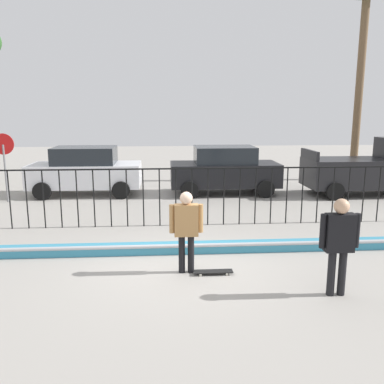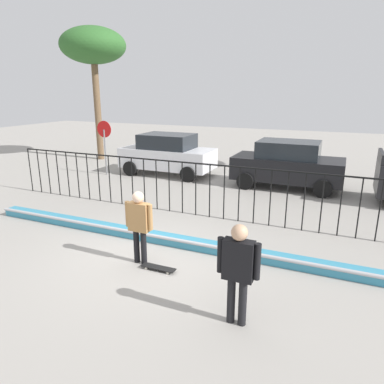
{
  "view_description": "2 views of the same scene",
  "coord_description": "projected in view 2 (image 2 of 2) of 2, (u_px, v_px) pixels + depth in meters",
  "views": [
    {
      "loc": [
        -0.33,
        -8.25,
        3.3
      ],
      "look_at": [
        0.43,
        2.52,
        1.12
      ],
      "focal_mm": 37.83,
      "sensor_mm": 36.0,
      "label": 1
    },
    {
      "loc": [
        4.14,
        -6.65,
        3.82
      ],
      "look_at": [
        0.21,
        2.37,
        0.99
      ],
      "focal_mm": 33.06,
      "sensor_mm": 36.0,
      "label": 2
    }
  ],
  "objects": [
    {
      "name": "ground_plane",
      "position": [
        145.0,
        255.0,
        8.51
      ],
      "size": [
        60.0,
        60.0,
        0.0
      ],
      "primitive_type": "plane",
      "color": "#9E9991"
    },
    {
      "name": "bowl_coping_ledge",
      "position": [
        161.0,
        238.0,
        9.22
      ],
      "size": [
        11.0,
        0.4,
        0.27
      ],
      "color": "teal",
      "rests_on": "ground"
    },
    {
      "name": "perimeter_fence",
      "position": [
        196.0,
        183.0,
        10.99
      ],
      "size": [
        14.04,
        0.04,
        1.7
      ],
      "color": "black",
      "rests_on": "ground"
    },
    {
      "name": "skateboarder",
      "position": [
        139.0,
        221.0,
        7.87
      ],
      "size": [
        0.69,
        0.26,
        1.71
      ],
      "rotation": [
        0.0,
        0.0,
        0.36
      ],
      "color": "black",
      "rests_on": "ground"
    },
    {
      "name": "skateboard",
      "position": [
        158.0,
        268.0,
        7.8
      ],
      "size": [
        0.8,
        0.2,
        0.07
      ],
      "rotation": [
        0.0,
        0.0,
        0.14
      ],
      "color": "black",
      "rests_on": "ground"
    },
    {
      "name": "camera_operator",
      "position": [
        238.0,
        266.0,
        5.75
      ],
      "size": [
        0.73,
        0.27,
        1.8
      ],
      "rotation": [
        0.0,
        0.0,
        2.13
      ],
      "color": "black",
      "rests_on": "ground"
    },
    {
      "name": "parked_car_white",
      "position": [
        168.0,
        154.0,
        16.48
      ],
      "size": [
        4.3,
        2.12,
        1.9
      ],
      "rotation": [
        0.0,
        0.0,
        -0.01
      ],
      "color": "silver",
      "rests_on": "ground"
    },
    {
      "name": "parked_car_black",
      "position": [
        287.0,
        164.0,
        14.22
      ],
      "size": [
        4.3,
        2.12,
        1.9
      ],
      "rotation": [
        0.0,
        0.0,
        0.03
      ],
      "color": "black",
      "rests_on": "ground"
    },
    {
      "name": "stop_sign",
      "position": [
        105.0,
        140.0,
        16.29
      ],
      "size": [
        0.76,
        0.07,
        2.5
      ],
      "color": "slate",
      "rests_on": "ground"
    },
    {
      "name": "palm_tree_short",
      "position": [
        93.0,
        47.0,
        18.84
      ],
      "size": [
        3.49,
        3.49,
        7.1
      ],
      "color": "brown",
      "rests_on": "ground"
    }
  ]
}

